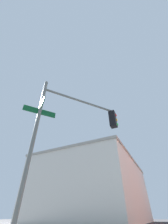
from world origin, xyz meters
TOP-DOWN VIEW (x-y plane):
  - traffic_signal_near at (-6.00, -5.89)m, footprint 2.46×3.25m
  - building_stucco at (-16.37, 19.54)m, footprint 17.04×23.38m

SIDE VIEW (x-z plane):
  - traffic_signal_near at x=-6.00m, z-range 1.14..6.53m
  - building_stucco at x=-16.37m, z-range 0.01..10.07m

